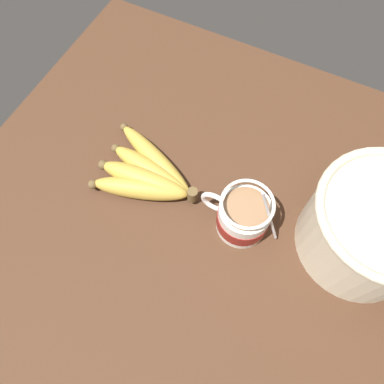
% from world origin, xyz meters
% --- Properties ---
extents(table, '(0.93, 0.93, 0.04)m').
position_xyz_m(table, '(0.00, 0.00, 0.02)').
color(table, '#422819').
rests_on(table, ground).
extents(coffee_mug, '(0.15, 0.09, 0.16)m').
position_xyz_m(coffee_mug, '(-0.09, -0.03, 0.08)').
color(coffee_mug, white).
rests_on(coffee_mug, table).
extents(banana_bunch, '(0.22, 0.18, 0.04)m').
position_xyz_m(banana_bunch, '(0.12, -0.03, 0.06)').
color(banana_bunch, brown).
rests_on(banana_bunch, table).
extents(woven_basket, '(0.23, 0.23, 0.15)m').
position_xyz_m(woven_basket, '(-0.29, -0.09, 0.12)').
color(woven_basket, beige).
rests_on(woven_basket, table).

